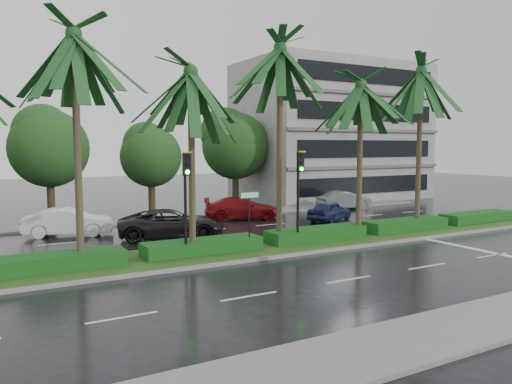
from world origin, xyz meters
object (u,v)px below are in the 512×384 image
street_sign (249,206)px  car_grey (344,200)px  car_darkgrey (172,224)px  car_white (69,222)px  car_red (242,208)px  signal_median_left (186,189)px  car_blue (330,211)px

street_sign → car_grey: bearing=36.4°
street_sign → car_darkgrey: street_sign is taller
car_white → car_grey: (19.76, 1.47, -0.06)m
car_white → car_red: size_ratio=0.91×
street_sign → signal_median_left: bearing=-176.5°
signal_median_left → car_grey: size_ratio=1.05×
car_red → car_blue: bearing=-103.8°
signal_median_left → street_sign: (3.00, 0.18, -0.87)m
street_sign → car_white: (-6.22, 8.52, -1.39)m
street_sign → car_blue: street_sign is taller
signal_median_left → car_grey: bearing=31.6°
car_blue → street_sign: bearing=100.0°
street_sign → car_darkgrey: (-1.72, 5.20, -1.38)m
car_blue → car_grey: 6.05m
signal_median_left → car_grey: signal_median_left is taller
car_grey → signal_median_left: bearing=128.4°
signal_median_left → street_sign: size_ratio=1.68×
car_blue → car_red: bearing=30.0°
car_white → car_darkgrey: (4.50, -3.32, 0.01)m
car_blue → car_white: bearing=57.1°
car_red → signal_median_left: bearing=164.3°
car_darkgrey → car_grey: (15.26, 4.79, -0.06)m
car_white → car_blue: bearing=-83.0°
signal_median_left → car_blue: (12.04, 6.14, -2.37)m
car_blue → car_grey: (4.50, 4.04, 0.06)m
street_sign → car_grey: street_sign is taller
car_red → car_blue: size_ratio=1.34×
car_white → car_darkgrey: car_darkgrey is taller
street_sign → car_grey: size_ratio=0.63×
car_white → car_grey: bearing=-69.2°
signal_median_left → car_darkgrey: signal_median_left is taller
car_darkgrey → car_grey: size_ratio=1.30×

